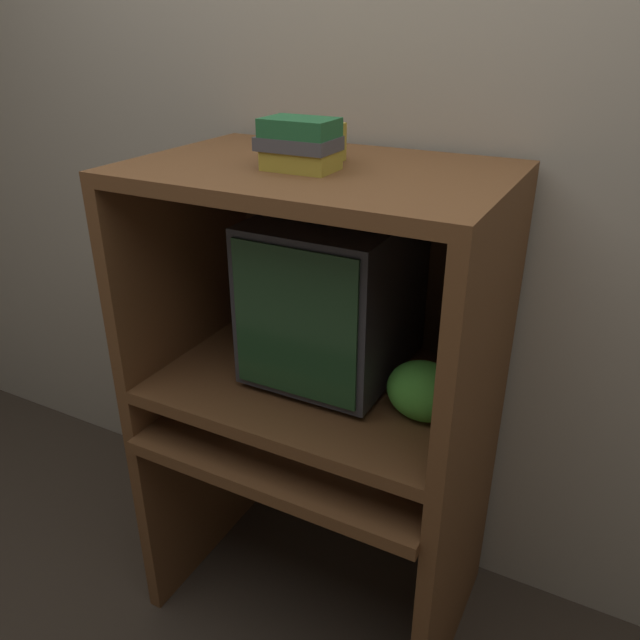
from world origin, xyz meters
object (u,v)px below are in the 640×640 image
storage_box (313,143)px  crt_monitor (334,294)px  keyboard (314,444)px  snack_bag (424,391)px  book_stack (300,144)px  mouse (412,474)px

storage_box → crt_monitor: bearing=23.3°
crt_monitor → keyboard: bearing=-79.7°
snack_bag → book_stack: 0.65m
keyboard → snack_bag: snack_bag is taller
mouse → storage_box: size_ratio=0.45×
keyboard → book_stack: (-0.07, 0.06, 0.76)m
mouse → snack_bag: size_ratio=0.31×
mouse → snack_bag: bearing=94.1°
crt_monitor → snack_bag: crt_monitor is taller
mouse → keyboard: bearing=-179.0°
storage_box → book_stack: bearing=-79.5°
crt_monitor → mouse: 0.50m
mouse → storage_box: bearing=157.1°
keyboard → storage_box: size_ratio=3.46×
snack_bag → storage_box: bearing=165.4°
crt_monitor → storage_box: bearing=-156.7°
crt_monitor → mouse: bearing=-29.4°
crt_monitor → book_stack: 0.42m
keyboard → snack_bag: bearing=13.4°
snack_bag → book_stack: size_ratio=1.05×
storage_box → mouse: bearing=-22.9°
mouse → book_stack: book_stack is taller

